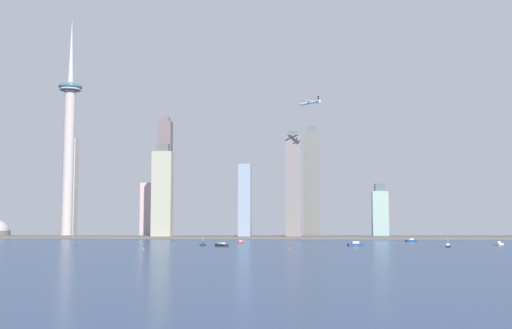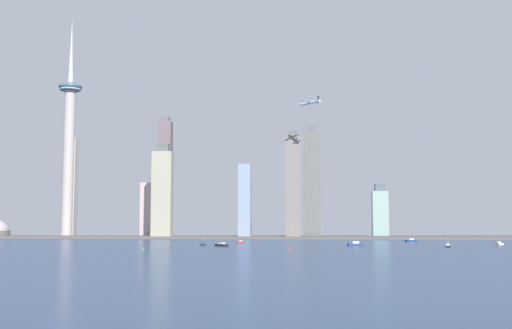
% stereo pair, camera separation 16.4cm
% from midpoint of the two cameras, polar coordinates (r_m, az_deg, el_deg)
% --- Properties ---
extents(ground_plane, '(6000.00, 6000.00, 0.00)m').
position_cam_midpoint_polar(ground_plane, '(427.46, -5.53, -8.60)').
color(ground_plane, navy).
extents(waterfront_pier, '(787.22, 62.37, 3.20)m').
position_cam_midpoint_polar(waterfront_pier, '(835.46, -0.60, -6.82)').
color(waterfront_pier, '#605954').
rests_on(waterfront_pier, ground).
extents(observation_tower, '(34.31, 34.31, 324.14)m').
position_cam_midpoint_polar(observation_tower, '(935.65, -17.05, 2.51)').
color(observation_tower, '#C0B1AA').
rests_on(observation_tower, ground).
extents(skyscraper_0, '(22.79, 22.51, 78.42)m').
position_cam_midpoint_polar(skyscraper_0, '(917.16, 11.50, -4.43)').
color(skyscraper_0, '#9CBBB0').
rests_on(skyscraper_0, ground).
extents(skyscraper_1, '(19.65, 17.93, 185.34)m').
position_cam_midpoint_polar(skyscraper_1, '(958.30, -8.49, -1.23)').
color(skyscraper_1, slate).
rests_on(skyscraper_1, ground).
extents(skyscraper_2, '(15.80, 16.02, 151.27)m').
position_cam_midpoint_polar(skyscraper_2, '(985.41, -16.85, -2.04)').
color(skyscraper_2, '#BCAFA1').
rests_on(skyscraper_2, ground).
extents(skyscraper_3, '(20.65, 15.17, 146.76)m').
position_cam_midpoint_polar(skyscraper_3, '(834.57, 3.50, -2.02)').
color(skyscraper_3, gray).
rests_on(skyscraper_3, ground).
extents(skyscraper_4, '(23.09, 26.39, 159.97)m').
position_cam_midpoint_polar(skyscraper_4, '(881.30, 5.26, -1.82)').
color(skyscraper_4, slate).
rests_on(skyscraper_4, ground).
extents(skyscraper_5, '(16.72, 23.60, 101.45)m').
position_cam_midpoint_polar(skyscraper_5, '(837.44, -1.04, -3.45)').
color(skyscraper_5, '#8E9EB4').
rests_on(skyscraper_5, ground).
extents(skyscraper_6, '(26.99, 19.61, 129.39)m').
position_cam_midpoint_polar(skyscraper_6, '(843.40, -8.72, -2.69)').
color(skyscraper_6, '#ACA88C').
rests_on(skyscraper_6, ground).
extents(skyscraper_7, '(17.35, 20.65, 80.33)m').
position_cam_midpoint_polar(skyscraper_7, '(924.32, -10.10, -4.19)').
color(skyscraper_7, beige).
rests_on(skyscraper_7, ground).
extents(boat_0, '(16.09, 8.97, 4.41)m').
position_cam_midpoint_polar(boat_0, '(615.54, 9.26, -7.34)').
color(boat_0, navy).
rests_on(boat_0, ground).
extents(boat_1, '(14.80, 11.52, 3.65)m').
position_cam_midpoint_polar(boat_1, '(746.59, 14.26, -6.88)').
color(boat_1, navy).
rests_on(boat_1, ground).
extents(boat_3, '(7.40, 15.36, 9.40)m').
position_cam_midpoint_polar(boat_3, '(602.96, 17.49, -7.26)').
color(boat_3, '#1E1D3A').
rests_on(boat_3, ground).
extents(boat_4, '(6.60, 2.93, 8.65)m').
position_cam_midpoint_polar(boat_4, '(615.96, -4.99, -7.41)').
color(boat_4, '#0F2039').
rests_on(boat_4, ground).
extents(boat_5, '(14.61, 14.82, 3.69)m').
position_cam_midpoint_polar(boat_5, '(596.89, -3.22, -7.49)').
color(boat_5, '#21202D').
rests_on(boat_5, ground).
extents(boat_6, '(8.04, 4.42, 3.08)m').
position_cam_midpoint_polar(boat_6, '(682.75, -1.44, -7.23)').
color(boat_6, red).
rests_on(boat_6, ground).
extents(boat_7, '(7.17, 13.47, 3.34)m').
position_cam_midpoint_polar(boat_7, '(681.12, 21.67, -6.87)').
color(boat_7, white).
rests_on(boat_7, ground).
extents(channel_buoy_0, '(1.22, 1.22, 2.23)m').
position_cam_midpoint_polar(channel_buoy_0, '(613.74, -7.70, -7.42)').
color(channel_buoy_0, green).
rests_on(channel_buoy_0, ground).
extents(channel_buoy_1, '(1.95, 1.95, 2.91)m').
position_cam_midpoint_polar(channel_buoy_1, '(527.71, -10.47, -7.72)').
color(channel_buoy_1, green).
rests_on(channel_buoy_1, ground).
extents(channel_buoy_2, '(1.45, 1.45, 2.05)m').
position_cam_midpoint_polar(channel_buoy_2, '(519.80, 3.08, -7.88)').
color(channel_buoy_2, '#E54C19').
rests_on(channel_buoy_2, ground).
extents(airplane, '(27.89, 27.11, 8.29)m').
position_cam_midpoint_polar(airplane, '(779.71, 5.06, 5.78)').
color(airplane, silver).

